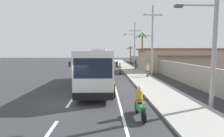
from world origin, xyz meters
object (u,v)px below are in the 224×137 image
at_px(pedestrian_near_kerb, 135,64).
at_px(utility_pole_mid, 152,40).
at_px(palm_nearest, 131,51).
at_px(motorcycle_trailing, 140,104).
at_px(utility_pole_nearest, 214,32).
at_px(motorcycle_beside_bus, 120,70).
at_px(palm_second, 142,43).
at_px(coach_bus_foreground, 99,67).
at_px(roadside_building, 177,60).
at_px(utility_pole_far, 134,44).
at_px(pedestrian_midwalk, 148,70).

bearing_deg(pedestrian_near_kerb, utility_pole_mid, -1.39).
bearing_deg(palm_nearest, motorcycle_trailing, -97.49).
distance_m(utility_pole_nearest, utility_pole_mid, 13.07).
xyz_separation_m(motorcycle_beside_bus, palm_second, (6.03, 13.33, 4.57)).
relative_size(motorcycle_beside_bus, pedestrian_near_kerb, 1.15).
bearing_deg(pedestrian_near_kerb, palm_second, 152.92).
xyz_separation_m(coach_bus_foreground, utility_pole_nearest, (6.72, -6.82, 2.54)).
xyz_separation_m(motorcycle_trailing, roadside_building, (10.58, 20.79, 1.26)).
relative_size(motorcycle_beside_bus, utility_pole_far, 0.21).
xyz_separation_m(pedestrian_midwalk, palm_second, (2.84, 16.96, 4.21)).
height_order(utility_pole_mid, palm_second, utility_pole_mid).
height_order(motorcycle_beside_bus, palm_second, palm_second).
height_order(coach_bus_foreground, utility_pole_nearest, utility_pole_nearest).
height_order(palm_second, roadside_building, palm_second).
xyz_separation_m(coach_bus_foreground, utility_pole_mid, (6.77, 6.24, 2.97)).
bearing_deg(utility_pole_mid, utility_pole_far, 90.88).
bearing_deg(utility_pole_mid, motorcycle_trailing, -107.16).
height_order(utility_pole_mid, palm_nearest, utility_pole_mid).
relative_size(motorcycle_beside_bus, palm_second, 0.26).
bearing_deg(utility_pole_far, utility_pole_mid, -89.12).
distance_m(palm_nearest, roadside_building, 19.59).
xyz_separation_m(pedestrian_midwalk, palm_nearest, (1.68, 26.76, 2.29)).
relative_size(utility_pole_mid, utility_pole_far, 1.01).
distance_m(motorcycle_trailing, pedestrian_near_kerb, 23.32).
xyz_separation_m(coach_bus_foreground, pedestrian_midwalk, (5.92, 4.86, -0.86)).
relative_size(coach_bus_foreground, utility_pole_mid, 1.32).
bearing_deg(motorcycle_trailing, palm_nearest, 82.51).
bearing_deg(roadside_building, coach_bus_foreground, -135.29).
xyz_separation_m(motorcycle_trailing, palm_nearest, (5.21, 39.58, 2.66)).
relative_size(utility_pole_nearest, palm_nearest, 1.73).
bearing_deg(pedestrian_midwalk, utility_pole_mid, -4.26).
height_order(coach_bus_foreground, palm_nearest, palm_nearest).
bearing_deg(utility_pole_mid, palm_nearest, 88.14).
height_order(utility_pole_nearest, palm_nearest, utility_pole_nearest).
xyz_separation_m(coach_bus_foreground, motorcycle_trailing, (2.39, -7.96, -1.23)).
xyz_separation_m(motorcycle_beside_bus, utility_pole_nearest, (3.99, -15.31, 3.76)).
relative_size(motorcycle_beside_bus, motorcycle_trailing, 1.00).
distance_m(motorcycle_trailing, palm_nearest, 40.01).
relative_size(palm_nearest, roadside_building, 0.37).
relative_size(motorcycle_trailing, utility_pole_far, 0.21).
distance_m(motorcycle_trailing, utility_pole_mid, 15.44).
relative_size(pedestrian_near_kerb, utility_pole_nearest, 0.20).
height_order(coach_bus_foreground, pedestrian_near_kerb, coach_bus_foreground).
xyz_separation_m(utility_pole_far, palm_second, (2.18, 2.52, 0.34)).
bearing_deg(motorcycle_beside_bus, motorcycle_trailing, -91.18).
relative_size(pedestrian_near_kerb, palm_nearest, 0.35).
height_order(motorcycle_beside_bus, pedestrian_midwalk, pedestrian_midwalk).
bearing_deg(coach_bus_foreground, pedestrian_near_kerb, 67.93).
height_order(utility_pole_nearest, palm_second, utility_pole_nearest).
height_order(motorcycle_beside_bus, utility_pole_mid, utility_pole_mid).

